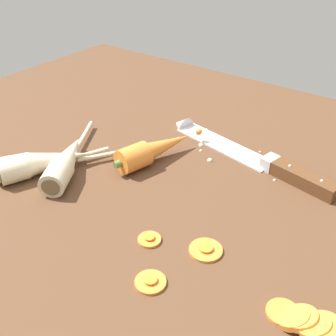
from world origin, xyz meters
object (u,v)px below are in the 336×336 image
chefs_knife (242,152)px  parsnip_mid_right (37,164)px  parsnip_mid_left (66,161)px  carrot_slice_stack (325,328)px  parsnip_front (44,162)px  carrot_slice_stray_near (149,239)px  whole_carrot (154,150)px  carrot_slice_stray_mid (206,249)px  carrot_slice_stray_far (150,281)px

chefs_knife → parsnip_mid_right: (-23.76, -24.95, 1.33)cm
parsnip_mid_left → carrot_slice_stack: parsnip_mid_left is taller
parsnip_front → parsnip_mid_left: bearing=42.1°
chefs_knife → carrot_slice_stray_near: (0.57, -26.62, -0.29)cm
chefs_knife → whole_carrot: bearing=-137.1°
whole_carrot → carrot_slice_stack: 38.83cm
parsnip_mid_right → carrot_slice_stack: bearing=-2.7°
whole_carrot → parsnip_mid_right: (-12.51, -14.51, -0.12)cm
chefs_knife → carrot_slice_stack: 36.13cm
chefs_knife → parsnip_mid_left: bearing=-133.7°
whole_carrot → carrot_slice_stray_mid: (18.81, -13.45, -1.74)cm
chefs_knife → carrot_slice_stray_near: bearing=-88.8°
parsnip_front → parsnip_mid_right: (-0.51, -1.01, 0.00)cm
parsnip_mid_right → carrot_slice_stray_near: bearing=-3.9°
whole_carrot → carrot_slice_stray_far: bearing=-52.9°
parsnip_mid_left → carrot_slice_stray_far: (25.83, -10.59, -1.62)cm
carrot_slice_stack → carrot_slice_stray_mid: (-16.20, 3.33, -0.99)cm
carrot_slice_stray_near → carrot_slice_stray_far: 7.22cm
chefs_knife → carrot_slice_stack: bearing=-48.9°
carrot_slice_stack → carrot_slice_stray_far: 19.26cm
chefs_knife → parsnip_mid_left: (-20.66, -21.60, 1.33)cm
carrot_slice_stack → carrot_slice_stray_mid: bearing=168.4°
whole_carrot → parsnip_front: 18.06cm
carrot_slice_stray_far → parsnip_front: bearing=163.8°
carrot_slice_stack → carrot_slice_stray_near: carrot_slice_stack is taller
carrot_slice_stray_mid → parsnip_mid_left: bearing=175.4°
parsnip_mid_right → carrot_slice_stray_near: 24.45cm
carrot_slice_stack → carrot_slice_stray_far: (-18.58, -4.97, -0.99)cm
chefs_knife → carrot_slice_stray_mid: bearing=-72.5°
carrot_slice_stray_near → carrot_slice_stray_mid: same height
chefs_knife → parsnip_mid_right: size_ratio=1.96×
carrot_slice_stray_mid → parsnip_front: bearing=-179.9°
carrot_slice_stray_mid → whole_carrot: bearing=144.4°
chefs_knife → carrot_slice_stray_far: bearing=-80.9°
chefs_knife → parsnip_mid_right: parsnip_mid_right is taller
chefs_knife → whole_carrot: whole_carrot is taller
parsnip_mid_right → carrot_slice_stray_mid: size_ratio=4.12×
chefs_knife → parsnip_mid_left: size_ratio=1.65×
carrot_slice_stray_near → parsnip_mid_left: bearing=166.7°
parsnip_mid_left → carrot_slice_stray_mid: bearing=-4.6°
carrot_slice_stack → whole_carrot: bearing=154.4°
parsnip_mid_left → parsnip_mid_right: size_ratio=1.19×
carrot_slice_stack → carrot_slice_stray_far: bearing=-165.0°
parsnip_mid_right → carrot_slice_stray_mid: 31.37cm
carrot_slice_stray_mid → carrot_slice_stray_far: size_ratio=1.15×
parsnip_mid_right → carrot_slice_stray_near: parsnip_mid_right is taller
carrot_slice_stray_near → carrot_slice_stray_mid: bearing=21.4°
parsnip_mid_left → carrot_slice_stray_far: parsnip_mid_left is taller
carrot_slice_stray_near → carrot_slice_stray_far: (4.60, -5.57, 0.00)cm
chefs_knife → whole_carrot: (-11.26, -10.44, 1.45)cm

